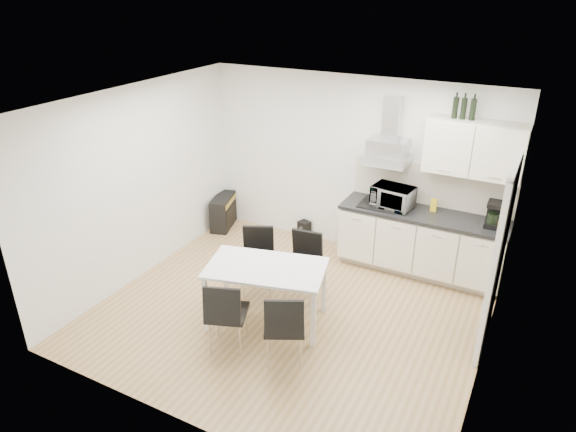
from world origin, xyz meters
name	(u,v)px	position (x,y,z in m)	size (l,w,h in m)	color
ground	(289,312)	(0.00, 0.00, 0.00)	(4.50, 4.50, 0.00)	tan
wall_back	(353,166)	(0.00, 2.00, 1.30)	(4.50, 0.10, 2.60)	silver
wall_front	(178,308)	(0.00, -2.00, 1.30)	(4.50, 0.10, 2.60)	silver
wall_left	(139,184)	(-2.25, 0.00, 1.30)	(0.10, 4.00, 2.60)	silver
wall_right	(498,264)	(2.25, 0.00, 1.30)	(0.10, 4.00, 2.60)	silver
ceiling	(290,104)	(0.00, 0.00, 2.60)	(4.50, 4.50, 0.00)	white
doorway	(497,260)	(2.21, 0.55, 1.05)	(0.08, 1.04, 2.10)	white
kitchenette	(427,218)	(1.19, 1.73, 0.83)	(2.22, 0.64, 2.52)	beige
dining_table	(266,273)	(-0.16, -0.28, 0.67)	(1.51, 1.09, 0.75)	white
chair_far_left	(258,263)	(-0.58, 0.22, 0.44)	(0.44, 0.50, 0.88)	black
chair_far_right	(302,268)	(-0.01, 0.37, 0.44)	(0.44, 0.50, 0.88)	black
chair_near_left	(227,313)	(-0.30, -0.89, 0.44)	(0.44, 0.50, 0.88)	black
chair_near_right	(284,326)	(0.35, -0.80, 0.44)	(0.44, 0.50, 0.88)	black
guitar_amp	(223,212)	(-2.10, 1.65, 0.27)	(0.45, 0.69, 0.53)	black
floor_speaker	(304,230)	(-0.72, 1.90, 0.14)	(0.17, 0.15, 0.29)	black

